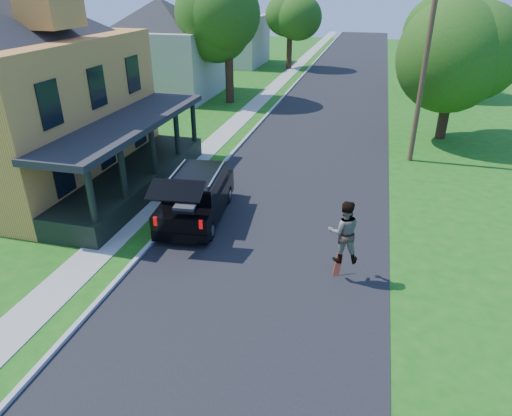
% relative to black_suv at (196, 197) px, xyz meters
% --- Properties ---
extents(ground, '(140.00, 140.00, 0.00)m').
position_rel_black_suv_xyz_m(ground, '(3.20, -4.13, -0.91)').
color(ground, '#175911').
rests_on(ground, ground).
extents(street, '(8.00, 120.00, 0.02)m').
position_rel_black_suv_xyz_m(street, '(3.20, 15.87, -0.91)').
color(street, black).
rests_on(street, ground).
extents(curb, '(0.15, 120.00, 0.12)m').
position_rel_black_suv_xyz_m(curb, '(-0.85, 15.87, -0.91)').
color(curb, '#A4A49F').
rests_on(curb, ground).
extents(sidewalk, '(1.30, 120.00, 0.03)m').
position_rel_black_suv_xyz_m(sidewalk, '(-2.40, 15.87, -0.91)').
color(sidewalk, '#989890').
rests_on(sidewalk, ground).
extents(front_walk, '(6.50, 1.20, 0.03)m').
position_rel_black_suv_xyz_m(front_walk, '(-6.30, 1.87, -0.91)').
color(front_walk, '#989890').
rests_on(front_walk, ground).
extents(neighbor_house_mid, '(12.78, 12.78, 8.30)m').
position_rel_black_suv_xyz_m(neighbor_house_mid, '(-10.30, 19.87, 3.28)').
color(neighbor_house_mid, '#ACA598').
rests_on(neighbor_house_mid, ground).
extents(neighbor_house_far, '(12.78, 12.78, 8.30)m').
position_rel_black_suv_xyz_m(neighbor_house_far, '(-10.30, 35.87, 3.28)').
color(neighbor_house_far, '#ACA598').
rests_on(neighbor_house_far, ground).
extents(black_suv, '(2.45, 5.28, 2.38)m').
position_rel_black_suv_xyz_m(black_suv, '(0.00, 0.00, 0.00)').
color(black_suv, black).
rests_on(black_suv, ground).
extents(skateboarder, '(1.09, 0.93, 1.96)m').
position_rel_black_suv_xyz_m(skateboarder, '(5.70, -2.63, 0.71)').
color(skateboarder, black).
rests_on(skateboarder, ground).
extents(skateboard, '(0.28, 0.37, 0.75)m').
position_rel_black_suv_xyz_m(skateboard, '(5.61, -2.49, -0.59)').
color(skateboard, '#9E280D').
rests_on(skateboard, ground).
extents(tree_left_mid, '(8.03, 7.82, 9.65)m').
position_rel_black_suv_xyz_m(tree_left_mid, '(-4.51, 18.47, 5.29)').
color(tree_left_mid, black).
rests_on(tree_left_mid, ground).
extents(tree_left_far, '(5.25, 5.05, 8.32)m').
position_rel_black_suv_xyz_m(tree_left_far, '(-3.00, 34.43, 4.72)').
color(tree_left_far, black).
rests_on(tree_left_far, ground).
extents(tree_right_near, '(6.04, 5.77, 8.48)m').
position_rel_black_suv_xyz_m(tree_right_near, '(10.08, 13.14, 4.64)').
color(tree_right_near, black).
rests_on(tree_right_near, ground).
extents(tree_right_mid, '(6.92, 6.75, 7.93)m').
position_rel_black_suv_xyz_m(tree_right_mid, '(10.97, 24.61, 4.16)').
color(tree_right_mid, black).
rests_on(tree_right_mid, ground).
extents(tree_right_far, '(5.60, 5.60, 7.77)m').
position_rel_black_suv_xyz_m(tree_right_far, '(12.82, 40.32, 4.06)').
color(tree_right_far, black).
rests_on(tree_right_far, ground).
extents(utility_pole_near, '(1.46, 0.57, 9.27)m').
position_rel_black_suv_xyz_m(utility_pole_near, '(8.25, 8.73, 3.86)').
color(utility_pole_near, '#4E3124').
rests_on(utility_pole_near, ground).
extents(utility_pole_far, '(1.78, 0.40, 10.30)m').
position_rel_black_suv_xyz_m(utility_pole_far, '(9.29, 27.64, 4.40)').
color(utility_pole_far, '#4E3124').
rests_on(utility_pole_far, ground).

